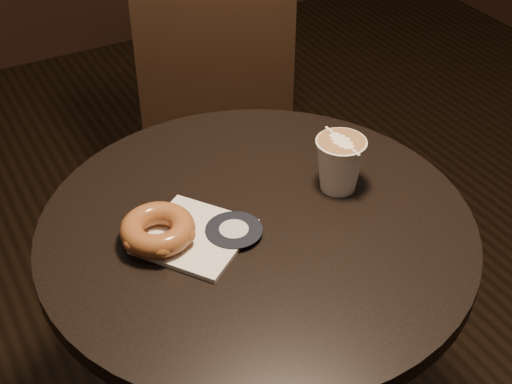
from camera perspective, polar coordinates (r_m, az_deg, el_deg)
cafe_table at (r=1.27m, az=0.06°, el=-9.33°), size 0.70×0.70×0.75m
chair at (r=1.77m, az=-2.93°, el=5.57°), size 0.51×0.51×0.98m
pastry_bag at (r=1.11m, az=-4.91°, el=-3.55°), size 0.21×0.21×0.01m
doughnut at (r=1.09m, az=-7.87°, el=-2.97°), size 0.12×0.12×0.04m
latte_cup at (r=1.19m, az=6.70°, el=2.20°), size 0.08×0.08×0.09m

